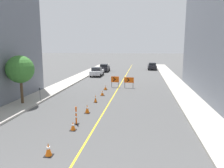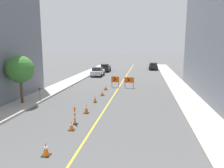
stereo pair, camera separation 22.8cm
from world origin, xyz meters
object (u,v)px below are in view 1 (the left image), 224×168
Objects in this scene: arrow_barricade_secondary at (129,80)px; parking_meter_near_curb at (40,91)px; traffic_cone_fifth at (102,93)px; traffic_cone_nearest at (48,150)px; arrow_barricade_primary at (115,80)px; traffic_cone_second at (73,126)px; parked_car_curb_mid at (104,68)px; traffic_cone_farthest at (105,88)px; parked_car_curb_far at (152,66)px; parked_car_curb_near at (97,72)px; traffic_cone_third at (87,109)px; street_tree_left_near at (20,69)px; traffic_cone_fourth at (96,99)px; delineator_post_front at (76,117)px.

parking_meter_near_curb is (-8.14, -8.20, 0.07)m from arrow_barricade_secondary.
traffic_cone_fifth is at bearing 31.44° from parking_meter_near_curb.
arrow_barricade_primary reaches higher than traffic_cone_nearest.
arrow_barricade_secondary is (2.62, 14.86, 0.69)m from traffic_cone_second.
arrow_barricade_primary is at bearing -77.68° from parked_car_curb_mid.
arrow_barricade_secondary is at bearing 61.74° from traffic_cone_fifth.
parked_car_curb_far is at bearing 74.77° from traffic_cone_farthest.
traffic_cone_nearest is 0.16× the size of parked_car_curb_near.
traffic_cone_third is 6.39m from traffic_cone_fifth.
arrow_barricade_secondary is at bearing 81.34° from traffic_cone_nearest.
parking_meter_near_curb is (-1.84, -25.43, 0.25)m from parked_car_curb_mid.
parked_car_curb_near is (-6.42, 10.29, -0.18)m from arrow_barricade_secondary.
traffic_cone_nearest is 11.23m from street_tree_left_near.
traffic_cone_fourth is 0.17× the size of parked_car_curb_mid.
parked_car_curb_near reaches higher than parking_meter_near_curb.
parked_car_curb_near is (-4.59, 10.16, -0.21)m from arrow_barricade_primary.
traffic_cone_fourth reaches higher than traffic_cone_farthest.
traffic_cone_fourth is 1.28× the size of traffic_cone_farthest.
traffic_cone_fifth is (0.11, 2.98, -0.09)m from traffic_cone_fourth.
traffic_cone_third is 7.40m from street_tree_left_near.
traffic_cone_farthest is 0.13× the size of street_tree_left_near.
traffic_cone_nearest is at bearing -92.98° from arrow_barricade_primary.
parked_car_curb_near reaches higher than traffic_cone_farthest.
traffic_cone_second is 0.14× the size of parked_car_curb_near.
traffic_cone_third is 0.17× the size of parked_car_curb_mid.
street_tree_left_near reaches higher than parked_car_curb_mid.
traffic_cone_fifth is at bearing -75.79° from parked_car_curb_near.
traffic_cone_third is 0.17× the size of street_tree_left_near.
parked_car_curb_mid is (-3.72, 22.04, 0.52)m from traffic_cone_fifth.
traffic_cone_second is 25.44m from parked_car_curb_near.
delineator_post_front reaches higher than traffic_cone_third.
traffic_cone_farthest is at bearing 90.81° from traffic_cone_fourth.
traffic_cone_third is 3.41m from traffic_cone_fourth.
arrow_barricade_secondary is at bearing -58.08° from parked_car_curb_near.
parked_car_curb_far is at bearing 83.81° from arrow_barricade_secondary.
parked_car_curb_near reaches higher than traffic_cone_fifth.
parked_car_curb_near reaches higher than traffic_cone_nearest.
street_tree_left_near is (-6.45, 8.71, 2.96)m from traffic_cone_nearest.
delineator_post_front is at bearing -33.15° from street_tree_left_near.
traffic_cone_third is 0.17× the size of parked_car_curb_near.
traffic_cone_nearest is 18.47m from arrow_barricade_secondary.
traffic_cone_second is at bearing -85.80° from parked_car_curb_mid.
arrow_barricade_primary is (0.95, 18.37, 0.67)m from traffic_cone_nearest.
traffic_cone_second is 15.11m from arrow_barricade_secondary.
parking_meter_near_curb is at bearing -129.42° from traffic_cone_farthest.
parked_car_curb_mid is at bearing 83.77° from street_tree_left_near.
delineator_post_front is 0.29× the size of street_tree_left_near.
traffic_cone_fourth is at bearing -78.40° from parked_car_curb_near.
traffic_cone_fourth reaches higher than traffic_cone_nearest.
arrow_barricade_primary is at bearing 52.58° from street_tree_left_near.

